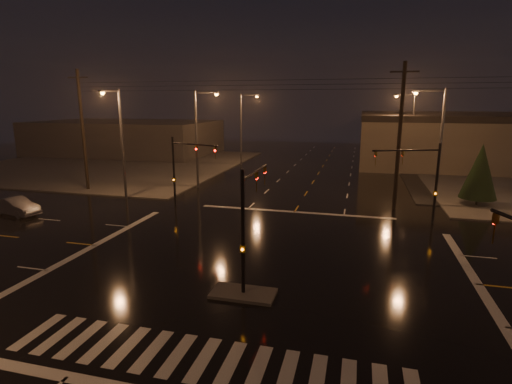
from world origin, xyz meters
TOP-DOWN VIEW (x-y plane):
  - ground at (0.00, 0.00)m, footprint 140.00×140.00m
  - sidewalk_nw at (-30.00, 30.00)m, footprint 36.00×36.00m
  - median_island at (0.00, -4.00)m, footprint 3.00×1.60m
  - crosswalk at (0.00, -9.00)m, footprint 15.00×2.60m
  - stop_bar_far at (0.00, 11.00)m, footprint 16.00×0.50m
  - commercial_block at (-35.00, 42.00)m, footprint 30.00×18.00m
  - signal_mast_median at (0.00, -3.07)m, footprint 0.25×4.59m
  - signal_mast_ne at (9.50, 10.14)m, footprint 4.84×1.86m
  - signal_mast_nw at (-9.50, 10.14)m, footprint 4.84×1.86m
  - streetlight_1 at (-11.18, 18.00)m, footprint 2.77×0.32m
  - streetlight_2 at (-11.18, 34.00)m, footprint 2.77×0.32m
  - streetlight_3 at (11.18, 16.00)m, footprint 2.77×0.32m
  - streetlight_4 at (11.18, 36.00)m, footprint 2.77×0.32m
  - streetlight_5 at (-16.00, 11.18)m, footprint 0.32×2.77m
  - utility_pole_0 at (-22.00, 14.00)m, footprint 2.20×0.32m
  - utility_pole_1 at (8.00, 14.00)m, footprint 2.20×0.32m
  - conifer_0 at (15.05, 17.01)m, footprint 3.03×3.03m
  - car_crossing at (-21.54, 4.50)m, footprint 4.56×2.35m

SIDE VIEW (x-z plane):
  - ground at x=0.00m, z-range 0.00..0.00m
  - crosswalk at x=0.00m, z-range 0.00..0.01m
  - stop_bar_far at x=0.00m, z-range 0.00..0.01m
  - sidewalk_nw at x=-30.00m, z-range 0.00..0.12m
  - median_island at x=0.00m, z-range 0.00..0.15m
  - car_crossing at x=-21.54m, z-range 0.00..1.43m
  - commercial_block at x=-35.00m, z-range 0.00..5.60m
  - conifer_0 at x=15.05m, z-range 0.35..5.78m
  - signal_mast_median at x=0.00m, z-range 0.75..6.75m
  - signal_mast_ne at x=9.50m, z-range 0.79..6.79m
  - signal_mast_nw at x=-9.50m, z-range 0.79..6.79m
  - streetlight_1 at x=-11.18m, z-range 0.80..10.80m
  - streetlight_2 at x=-11.18m, z-range 0.80..10.80m
  - streetlight_3 at x=11.18m, z-range 0.80..10.80m
  - streetlight_4 at x=11.18m, z-range 0.80..10.80m
  - streetlight_5 at x=-16.00m, z-range 0.80..10.80m
  - utility_pole_0 at x=-22.00m, z-range 0.13..12.13m
  - utility_pole_1 at x=8.00m, z-range 0.13..12.13m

